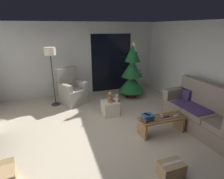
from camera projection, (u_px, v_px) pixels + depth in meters
ground_plane at (105, 137)px, 4.03m from camera, size 7.00×7.00×0.00m
wall_back at (80, 59)px, 6.34m from camera, size 5.72×0.12×2.50m
wall_right at (214, 73)px, 4.48m from camera, size 0.12×6.00×2.50m
patio_door_frame at (111, 62)px, 6.67m from camera, size 1.60×0.02×2.20m
patio_door_glass at (111, 63)px, 6.67m from camera, size 1.50×0.02×2.10m
couch at (203, 113)px, 4.25m from camera, size 0.90×1.98×1.08m
coffee_table at (162, 122)px, 4.10m from camera, size 1.10×0.40×0.40m
remote_graphite at (167, 117)px, 4.07m from camera, size 0.16×0.06×0.02m
remote_silver at (161, 116)px, 4.10m from camera, size 0.10×0.16×0.02m
remote_white at (176, 115)px, 4.12m from camera, size 0.16×0.08×0.02m
book_stack at (148, 117)px, 3.91m from camera, size 0.27×0.22×0.14m
cell_phone at (147, 114)px, 3.88m from camera, size 0.13×0.16×0.01m
christmas_tree at (132, 74)px, 6.04m from camera, size 0.88×0.88×1.89m
armchair at (72, 91)px, 5.69m from camera, size 0.93×0.93×1.13m
floor_lamp at (51, 57)px, 5.18m from camera, size 0.32×0.32×1.78m
ottoman at (110, 108)px, 4.99m from camera, size 0.44×0.44×0.39m
teddy_bear_chestnut at (110, 98)px, 4.88m from camera, size 0.21×0.22×0.29m
teddy_bear_cream_by_tree at (117, 98)px, 5.85m from camera, size 0.20×0.20×0.29m
cardboard_box_taped_mid_floor at (171, 169)px, 2.95m from camera, size 0.42×0.27×0.25m
cardboard_box_open_near_shelf at (4, 179)px, 2.74m from camera, size 0.38×0.52×0.33m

